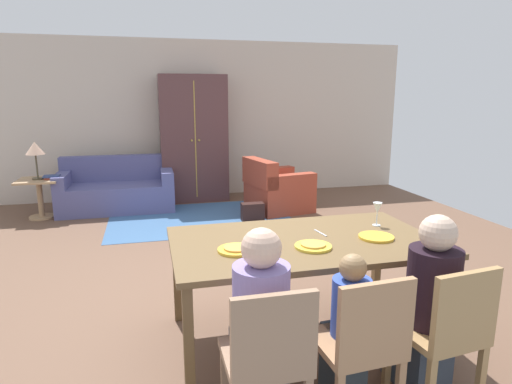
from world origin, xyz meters
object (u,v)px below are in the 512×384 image
Objects in this scene: person_child at (347,335)px; book_upper at (52,176)px; plate_near_woman at (376,237)px; side_table at (40,193)px; armchair at (276,190)px; book_lower at (54,178)px; dining_table at (304,248)px; plate_near_child at (313,246)px; person_man at (259,333)px; wine_glass at (377,209)px; couch at (117,190)px; handbag at (253,212)px; dining_chair_child at (363,341)px; person_woman at (426,311)px; table_lamp at (35,150)px; dining_chair_man at (268,355)px; armoire at (194,139)px; dining_chair_woman at (447,329)px; plate_near_man at (236,250)px.

person_child is 5.27m from book_upper.
plate_near_woman is 5.16m from side_table.
book_lower is at bearing 173.37° from armchair.
dining_table is 8.47× the size of book_upper.
plate_near_child is 0.23× the size of person_man.
wine_glass is 0.11× the size of couch.
armchair is 3.17× the size of handbag.
dining_chair_child is at bearing -89.68° from dining_table.
dining_table is at bearing 168.95° from plate_near_woman.
table_lamp is at bearing 123.48° from person_woman.
dining_chair_child reaches higher than plate_near_woman.
person_child is at bearing -126.48° from wine_glass.
side_table is at bearing 113.21° from dining_chair_man.
armchair is 4.61× the size of book_upper.
dining_table is at bearing -103.62° from armchair.
person_woman is 4.32m from armchair.
armoire is 2.50m from side_table.
dining_chair_man is at bearing -179.98° from dining_chair_child.
wine_glass reaches higher than person_child.
side_table is (-2.61, 4.17, -0.39)m from plate_near_child.
dining_chair_woman is (0.52, -0.90, -0.20)m from dining_table.
book_upper is at bearing 115.05° from plate_near_man.
handbag is (2.98, -0.90, -0.25)m from side_table.
armchair is at bearing 79.11° from dining_chair_child.
handbag is (0.37, 3.82, -0.30)m from person_child.
book_lower is (-2.39, 3.95, -0.10)m from dining_table.
plate_near_man is 1.02m from plate_near_woman.
dining_table is 1.06m from dining_chair_man.
dining_chair_woman is 0.50× the size of couch.
table_lamp is 0.47m from book_lower.
plate_near_woman is 0.25× the size of armchair.
plate_near_child reaches higher than book_lower.
person_man is 1.09× the size of armchair.
person_man is 2.05× the size of table_lamp.
dining_chair_woman is at bearing -97.88° from wine_glass.
book_lower is at bearing 129.08° from wine_glass.
couch is (-1.03, 5.14, -0.19)m from dining_chair_man.
book_lower is 2.93m from handbag.
couch is (-1.03, 4.36, -0.47)m from plate_near_man.
side_table is (-2.61, 3.99, -0.32)m from dining_table.
book_lower is (-2.39, 4.68, 0.16)m from person_child.
person_child is (0.51, -0.61, -0.34)m from plate_near_man.
plate_near_child is 4.93m from side_table.
armoire is at bearing 98.42° from person_woman.
person_woman is 1.09× the size of armchair.
handbag is (-0.14, 3.19, -0.64)m from plate_near_woman.
side_table is at bearing 117.03° from plate_near_man.
armoire is at bearing 15.38° from side_table.
table_lamp is at bearing 118.92° from person_child.
plate_near_man is 1.14× the size of book_lower.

